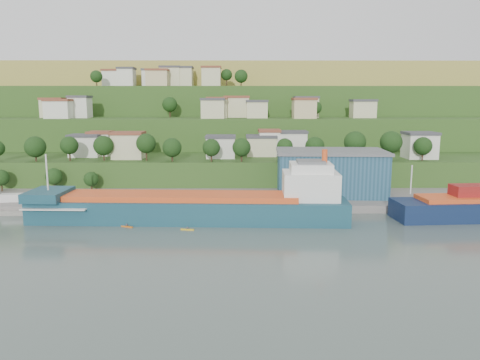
{
  "coord_description": "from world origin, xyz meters",
  "views": [
    {
      "loc": [
        8.81,
        -102.4,
        28.84
      ],
      "look_at": [
        9.71,
        15.0,
        8.85
      ],
      "focal_mm": 35.0,
      "sensor_mm": 36.0,
      "label": 1
    }
  ],
  "objects_px": {
    "caravan": "(13,199)",
    "kayak_orange": "(127,226)",
    "warehouse": "(330,172)",
    "cargo_ship_near": "(199,208)"
  },
  "relations": [
    {
      "from": "cargo_ship_near",
      "to": "caravan",
      "type": "height_order",
      "value": "cargo_ship_near"
    },
    {
      "from": "warehouse",
      "to": "caravan",
      "type": "xyz_separation_m",
      "value": [
        -87.43,
        -9.76,
        -5.79
      ]
    },
    {
      "from": "warehouse",
      "to": "caravan",
      "type": "bearing_deg",
      "value": -170.42
    },
    {
      "from": "warehouse",
      "to": "kayak_orange",
      "type": "xyz_separation_m",
      "value": [
        -52.58,
        -28.58,
        -8.2
      ]
    },
    {
      "from": "kayak_orange",
      "to": "cargo_ship_near",
      "type": "bearing_deg",
      "value": 43.55
    },
    {
      "from": "warehouse",
      "to": "kayak_orange",
      "type": "height_order",
      "value": "warehouse"
    },
    {
      "from": "caravan",
      "to": "kayak_orange",
      "type": "distance_m",
      "value": 39.68
    },
    {
      "from": "cargo_ship_near",
      "to": "warehouse",
      "type": "bearing_deg",
      "value": 34.88
    },
    {
      "from": "cargo_ship_near",
      "to": "kayak_orange",
      "type": "relative_size",
      "value": 24.48
    },
    {
      "from": "cargo_ship_near",
      "to": "caravan",
      "type": "xyz_separation_m",
      "value": [
        -51.19,
        13.17,
        -0.48
      ]
    }
  ]
}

